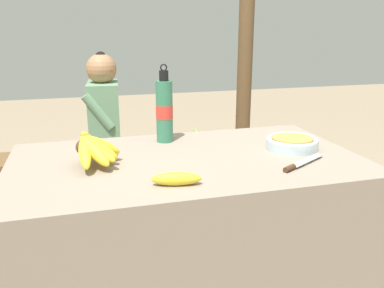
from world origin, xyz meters
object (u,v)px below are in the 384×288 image
object	(u,v)px
wooden_bench	(128,157)
seated_vendor	(98,121)
support_post_far	(246,41)
serving_bowl	(292,142)
banana_bunch_ripe	(94,148)
banana_bunch_green	(198,136)
knife	(299,164)
loose_banana_front	(176,179)
water_bottle	(164,110)

from	to	relation	value
wooden_bench	seated_vendor	xyz separation A→B (m)	(-0.19, -0.03, 0.28)
wooden_bench	support_post_far	world-z (taller)	support_post_far
serving_bowl	support_post_far	size ratio (longest dim) A/B	0.09
banana_bunch_ripe	banana_bunch_green	bearing A→B (deg)	59.52
knife	wooden_bench	distance (m)	1.68
knife	seated_vendor	xyz separation A→B (m)	(-0.63, 1.53, -0.15)
seated_vendor	knife	bearing A→B (deg)	117.60
banana_bunch_ripe	loose_banana_front	size ratio (longest dim) A/B	1.68
water_bottle	loose_banana_front	size ratio (longest dim) A/B	2.02
knife	support_post_far	world-z (taller)	support_post_far
knife	seated_vendor	distance (m)	1.67
knife	seated_vendor	world-z (taller)	seated_vendor
banana_bunch_ripe	wooden_bench	size ratio (longest dim) A/B	0.15
serving_bowl	loose_banana_front	size ratio (longest dim) A/B	1.26
banana_bunch_ripe	banana_bunch_green	distance (m)	1.60
water_bottle	knife	distance (m)	0.62
loose_banana_front	banana_bunch_green	size ratio (longest dim) A/B	0.68
water_bottle	seated_vendor	bearing A→B (deg)	102.46
wooden_bench	banana_bunch_green	size ratio (longest dim) A/B	7.35
banana_bunch_ripe	support_post_far	xyz separation A→B (m)	(1.25, 1.59, 0.30)
banana_bunch_ripe	support_post_far	world-z (taller)	support_post_far
wooden_bench	seated_vendor	bearing A→B (deg)	-171.66
wooden_bench	support_post_far	distance (m)	1.28
water_bottle	banana_bunch_green	size ratio (longest dim) A/B	1.37
water_bottle	banana_bunch_green	bearing A→B (deg)	66.60
serving_bowl	knife	distance (m)	0.22
banana_bunch_ripe	seated_vendor	size ratio (longest dim) A/B	0.26
loose_banana_front	wooden_bench	world-z (taller)	loose_banana_front
knife	support_post_far	bearing A→B (deg)	43.12
serving_bowl	wooden_bench	world-z (taller)	serving_bowl
loose_banana_front	support_post_far	distance (m)	2.15
water_bottle	support_post_far	bearing A→B (deg)	55.37
serving_bowl	loose_banana_front	bearing A→B (deg)	-154.81
banana_bunch_ripe	loose_banana_front	xyz separation A→B (m)	(0.24, -0.27, -0.04)
loose_banana_front	support_post_far	world-z (taller)	support_post_far
water_bottle	seated_vendor	distance (m)	1.14
seated_vendor	water_bottle	bearing A→B (deg)	107.65
serving_bowl	seated_vendor	distance (m)	1.52
serving_bowl	seated_vendor	world-z (taller)	seated_vendor
wooden_bench	banana_bunch_green	world-z (taller)	banana_bunch_green
banana_bunch_green	support_post_far	xyz separation A→B (m)	(0.46, 0.26, 0.67)
seated_vendor	loose_banana_front	bearing A→B (deg)	101.27
support_post_far	loose_banana_front	bearing A→B (deg)	-118.36
loose_banana_front	wooden_bench	distance (m)	1.67
water_bottle	wooden_bench	xyz separation A→B (m)	(-0.05, 1.11, -0.56)
banana_bunch_green	banana_bunch_ripe	bearing A→B (deg)	-120.48
banana_bunch_ripe	serving_bowl	bearing A→B (deg)	-0.86
water_bottle	seated_vendor	size ratio (longest dim) A/B	0.31
banana_bunch_ripe	loose_banana_front	bearing A→B (deg)	-47.99
wooden_bench	seated_vendor	distance (m)	0.34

